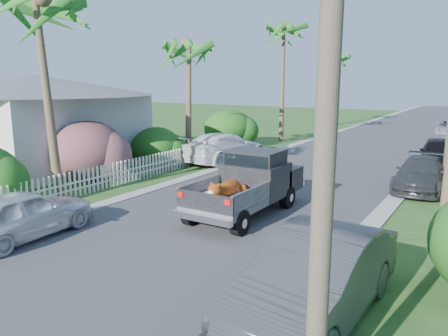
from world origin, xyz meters
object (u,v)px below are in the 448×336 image
Objects in this scene: palm_l_d at (333,57)px; utility_pole_a at (329,55)px; palm_l_b at (188,44)px; parked_car_lf at (225,148)px; palm_l_c at (284,27)px; pickup_truck at (251,182)px; parked_car_rm at (421,174)px; house_left at (34,124)px; parked_car_ln at (22,215)px; parked_car_rn at (316,278)px; palm_l_a at (40,1)px; parked_car_rf at (440,154)px.

utility_pole_a is at bearing -71.42° from palm_l_d.
parked_car_lf is at bearing 22.54° from palm_l_b.
pickup_truck is at bearing -68.35° from palm_l_c.
palm_l_d reaches higher than parked_car_rm.
utility_pole_a is at bearing 133.51° from parked_car_lf.
parked_car_rm is at bearing -0.64° from palm_l_b.
pickup_truck is 18.91m from palm_l_c.
house_left is (-8.00, -5.75, 1.34)m from parked_car_lf.
parked_car_ln is at bearing -126.05° from pickup_truck.
parked_car_lf is (-9.81, 0.88, 0.15)m from parked_car_rm.
parked_car_lf is 18.56m from utility_pole_a.
palm_l_c is at bearing 118.57° from parked_car_rn.
parked_car_rn is 17.23m from palm_l_b.
parked_car_ln is at bearing -85.12° from palm_l_d.
palm_l_a is 1.11× the size of palm_l_b.
parked_car_rn is at bearing -97.46° from parked_car_rf.
palm_l_c is (0.80, 10.00, 1.77)m from palm_l_b.
parked_car_rm is 12.85m from palm_l_b.
parked_car_lf is 0.73× the size of palm_l_b.
parked_car_rm is 18.52m from house_left.
parked_car_ln is 11.80m from house_left.
palm_l_d is at bearing 103.86° from pickup_truck.
parked_car_lf is 9.94m from house_left.
parked_car_rf is at bearing 91.23° from parked_car_rn.
parked_car_rf is at bearing 28.00° from house_left.
parked_car_rf is (4.51, 10.93, -0.23)m from pickup_truck.
house_left is (-17.81, -4.87, 1.49)m from parked_car_rm.
palm_l_b reaches higher than parked_car_lf.
house_left is at bearing -141.12° from palm_l_b.
pickup_truck is at bearing -118.87° from parked_car_rf.
pickup_truck is 11.83m from parked_car_rf.
parked_car_ln is at bearing 167.65° from utility_pole_a.
parked_car_rn reaches higher than parked_car_ln.
parked_car_ln reaches higher than parked_car_rm.
parked_car_ln is 13.55m from palm_l_b.
parked_car_rn is 8.33m from parked_car_ln.
palm_l_d reaches higher than parked_car_ln.
palm_l_a is at bearing -158.48° from pickup_truck.
palm_l_b is at bearing 138.92° from pickup_truck.
parked_car_rf is 18.64m from palm_l_a.
pickup_truck is at bearing -128.87° from parked_car_ln.
parked_car_rm is 0.57× the size of palm_l_d.
utility_pole_a is (12.40, -14.00, -1.55)m from palm_l_b.
palm_l_b reaches higher than house_left.
parked_car_rn is at bearing -71.55° from palm_l_d.
palm_l_d is at bearing 92.39° from palm_l_c.
parked_car_ln is 7.39m from palm_l_a.
parked_car_rm is 25.52m from palm_l_d.
parked_car_rf reaches higher than parked_car_rm.
parked_car_rn is 25.18m from palm_l_c.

